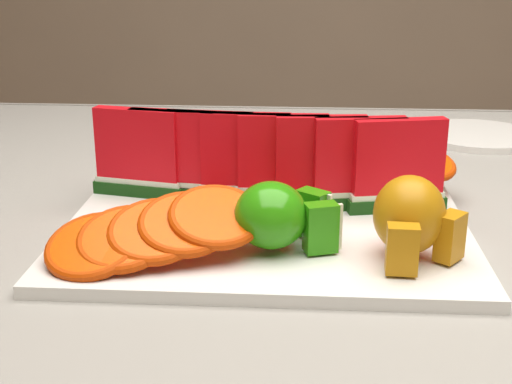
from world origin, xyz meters
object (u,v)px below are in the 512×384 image
(platter, at_px, (266,231))
(fork, at_px, (183,140))
(pear_cluster, at_px, (411,218))
(apple_cluster, at_px, (279,216))
(side_plate, at_px, (478,136))

(platter, distance_m, fork, 0.39)
(pear_cluster, bearing_deg, fork, 122.59)
(platter, relative_size, pear_cluster, 4.45)
(fork, bearing_deg, apple_cluster, -69.28)
(side_plate, relative_size, fork, 1.06)
(pear_cluster, bearing_deg, side_plate, 70.39)
(side_plate, bearing_deg, apple_cluster, -121.67)
(pear_cluster, bearing_deg, apple_cluster, 174.40)
(platter, height_order, apple_cluster, apple_cluster)
(platter, height_order, side_plate, platter)
(pear_cluster, bearing_deg, platter, 151.79)
(platter, distance_m, pear_cluster, 0.15)
(side_plate, height_order, fork, side_plate)
(fork, bearing_deg, platter, -68.17)
(platter, distance_m, side_plate, 0.50)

